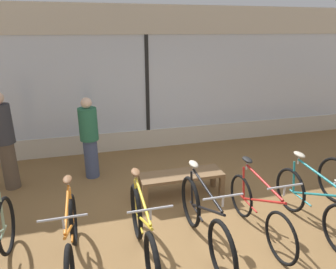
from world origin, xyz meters
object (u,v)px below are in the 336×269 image
(bicycle_center_right, at_px, (258,210))
(customer_by_window, at_px, (89,137))
(customer_near_rack, at_px, (4,139))
(bicycle_right, at_px, (313,205))
(bicycle_center_left, at_px, (143,233))
(bicycle_center, at_px, (204,221))
(bicycle_left, at_px, (72,241))
(display_bench, at_px, (182,178))

(bicycle_center_right, xyz_separation_m, customer_by_window, (-2.16, 2.37, 0.44))
(customer_near_rack, bearing_deg, customer_by_window, 2.82)
(bicycle_right, bearing_deg, bicycle_center_left, -179.64)
(customer_by_window, bearing_deg, bicycle_center, -61.16)
(bicycle_center_left, bearing_deg, bicycle_right, 0.36)
(bicycle_left, height_order, bicycle_center_left, bicycle_center_left)
(bicycle_center, bearing_deg, bicycle_right, -1.14)
(bicycle_left, distance_m, bicycle_center_right, 2.44)
(bicycle_right, bearing_deg, bicycle_left, 178.25)
(customer_near_rack, height_order, customer_by_window, customer_near_rack)
(bicycle_left, relative_size, bicycle_center_right, 1.02)
(display_bench, bearing_deg, bicycle_center_right, -59.62)
(bicycle_center_left, distance_m, bicycle_right, 2.42)
(bicycle_center_right, bearing_deg, customer_near_rack, 147.11)
(bicycle_left, xyz_separation_m, display_bench, (1.72, 1.21, -0.02))
(bicycle_left, relative_size, customer_near_rack, 0.96)
(display_bench, relative_size, customer_near_rack, 0.80)
(bicycle_left, bearing_deg, bicycle_right, -1.75)
(bicycle_left, distance_m, customer_by_window, 2.42)
(bicycle_center_left, xyz_separation_m, bicycle_center, (0.79, 0.05, -0.00))
(customer_near_rack, bearing_deg, bicycle_center, -40.75)
(bicycle_left, distance_m, bicycle_center, 1.62)
(customer_near_rack, bearing_deg, bicycle_center_right, -32.89)
(bicycle_right, relative_size, display_bench, 1.24)
(bicycle_center_left, bearing_deg, customer_near_rack, 128.94)
(bicycle_center_right, bearing_deg, display_bench, 120.38)
(bicycle_center_left, relative_size, customer_by_window, 1.16)
(bicycle_center_left, height_order, display_bench, bicycle_center_left)
(bicycle_center_left, height_order, bicycle_right, bicycle_center_left)
(bicycle_center_left, relative_size, display_bench, 1.29)
(bicycle_center_right, xyz_separation_m, customer_near_rack, (-3.56, 2.30, 0.55))
(bicycle_left, distance_m, display_bench, 2.11)
(display_bench, xyz_separation_m, customer_by_window, (-1.44, 1.15, 0.46))
(bicycle_center_left, bearing_deg, display_bench, 55.92)
(bicycle_center_left, xyz_separation_m, customer_near_rack, (-1.95, 2.41, 0.52))
(customer_near_rack, relative_size, customer_by_window, 1.13)
(bicycle_left, relative_size, display_bench, 1.21)
(bicycle_center, height_order, customer_near_rack, customer_near_rack)
(bicycle_left, bearing_deg, display_bench, 35.10)
(bicycle_left, height_order, bicycle_right, bicycle_right)
(bicycle_center, bearing_deg, customer_near_rack, 139.25)
(bicycle_right, distance_m, customer_by_window, 3.88)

